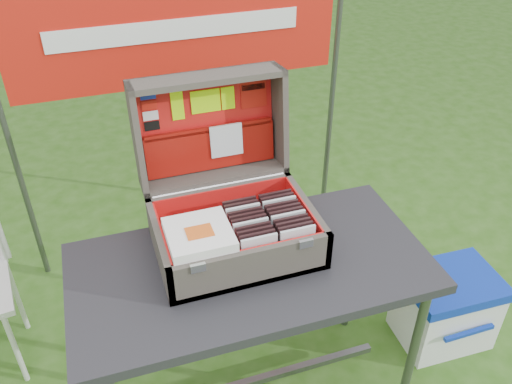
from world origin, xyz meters
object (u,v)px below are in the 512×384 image
object	(u,v)px
cooler	(445,308)
cardboard_box	(334,264)
suitcase	(229,179)
table	(251,338)

from	to	relation	value
cooler	cardboard_box	bearing A→B (deg)	134.08
cooler	cardboard_box	world-z (taller)	cardboard_box
suitcase	cooler	size ratio (longest dim) A/B	1.33
cooler	suitcase	bearing A→B (deg)	175.95
table	suitcase	bearing A→B (deg)	100.68
cooler	cardboard_box	xyz separation A→B (m)	(-0.39, 0.43, 0.02)
suitcase	cardboard_box	bearing A→B (deg)	27.02
cooler	table	bearing A→B (deg)	-175.53
table	cooler	bearing A→B (deg)	3.24
table	cardboard_box	distance (m)	0.79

